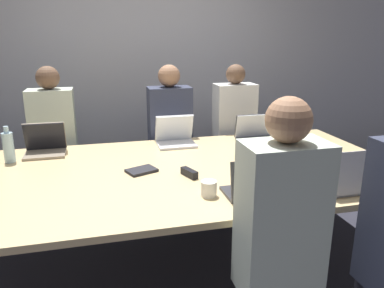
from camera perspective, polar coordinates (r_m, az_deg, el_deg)
The scene contains 18 objects.
ground_plane at distance 3.00m, azimuth -2.16°, elevation -17.62°, with size 24.00×24.00×0.00m, color #2D2D38.
curtain_wall at distance 4.33m, azimuth -7.61°, elevation 12.55°, with size 12.00×0.06×2.80m.
conference_table at distance 2.67m, azimuth -2.32°, elevation -4.92°, with size 3.23×1.61×0.76m.
laptop_far_center at distance 3.24m, azimuth -2.56°, elevation 1.21°, with size 0.33×0.26×0.26m.
person_far_center at distance 3.62m, azimuth -3.36°, elevation 0.44°, with size 0.40×0.24×1.41m.
laptop_far_left at distance 3.19m, azimuth -21.48°, elevation -0.16°, with size 0.31×0.25×0.25m.
person_far_left at distance 3.70m, azimuth -20.16°, elevation -0.22°, with size 0.40×0.24×1.41m.
bottle_far_left at distance 3.08m, azimuth -26.18°, elevation -0.39°, with size 0.08×0.08×0.27m.
laptop_far_right at distance 3.42m, azimuth 9.65°, elevation 1.70°, with size 0.35×0.23×0.23m.
person_far_right at distance 3.86m, azimuth 6.36°, elevation 1.21°, with size 0.40×0.24×1.40m.
laptop_near_midright at distance 2.21m, azimuth 9.22°, elevation -6.33°, with size 0.31×0.24×0.24m.
person_near_midright at distance 1.93m, azimuth 13.17°, elevation -14.80°, with size 0.40×0.24×1.42m.
cup_near_midright at distance 2.21m, azimuth 2.58°, elevation -6.81°, with size 0.09×0.09×0.09m.
laptop_near_right at distance 2.44m, azimuth 22.72°, elevation -5.05°, with size 0.32×0.27×0.27m.
cup_near_right at distance 2.65m, azimuth 25.92°, elevation -4.66°, with size 0.08×0.08×0.09m.
bottle_near_right at distance 2.38m, azimuth 15.19°, elevation -4.31°, with size 0.07×0.07×0.23m.
stapler at distance 2.51m, azimuth -0.42°, elevation -4.43°, with size 0.09×0.16×0.05m.
notebook at distance 2.62m, azimuth -7.70°, elevation -4.02°, with size 0.23×0.20×0.02m.
Camera 1 is at (-0.50, -2.44, 1.67)m, focal length 35.00 mm.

